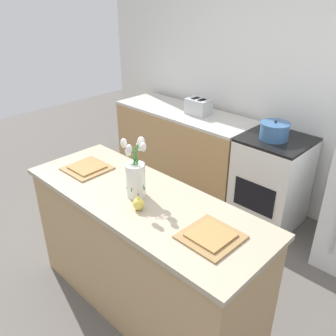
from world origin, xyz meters
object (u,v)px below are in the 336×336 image
Objects in this scene: plate_setting_left at (87,168)px; cooking_pot at (274,131)px; toaster at (198,107)px; plate_setting_right at (211,236)px; stove_range at (271,181)px; flower_vase at (136,175)px; pear_figurine at (139,203)px.

plate_setting_left is 1.13× the size of cooking_pot.
toaster is (-0.29, 1.64, 0.04)m from plate_setting_left.
plate_setting_left is 1.00× the size of plate_setting_right.
cooking_pot is (0.95, -0.06, -0.01)m from toaster.
stove_range is at bearing 67.11° from plate_setting_left.
toaster reaches higher than plate_setting_right.
cooking_pot is at bearing -126.83° from stove_range.
cooking_pot is at bearing -3.40° from toaster.
plate_setting_right is 1.66m from cooking_pot.
stove_range is 3.39× the size of cooking_pot.
flower_vase is 1.53× the size of cooking_pot.
toaster is (-0.83, 1.63, -0.10)m from flower_vase.
flower_vase is 0.64m from plate_setting_right.
plate_setting_left is 1.16m from plate_setting_right.
pear_figurine is at bearing -60.76° from toaster.
plate_setting_right reaches higher than stove_range.
plate_setting_left is at bearing 180.00° from plate_setting_right.
plate_setting_right is at bearing 0.00° from plate_setting_left.
stove_range is 0.54m from cooking_pot.
stove_range is 1.11m from toaster.
plate_setting_right is (0.49, 0.09, -0.04)m from pear_figurine.
toaster reaches higher than plate_setting_left.
plate_setting_right is 1.13× the size of cooking_pot.
flower_vase is at bearing -94.99° from stove_range.
flower_vase reaches higher than pear_figurine.
plate_setting_left is (-0.68, -1.61, 0.50)m from stove_range.
cooking_pot is at bearing 90.70° from pear_figurine.
toaster is at bearing 176.60° from cooking_pot.
plate_setting_right is (1.16, 0.00, 0.00)m from plate_setting_left.
flower_vase is 1.35× the size of plate_setting_right.
plate_setting_left is at bearing -112.89° from stove_range.
plate_setting_right is 1.08× the size of toaster.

